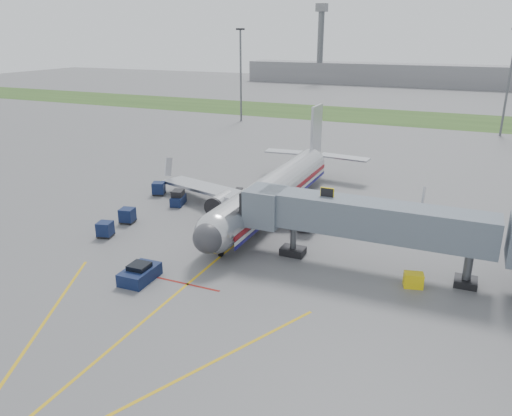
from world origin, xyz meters
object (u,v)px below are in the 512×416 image
at_px(pushback_tug, 140,273).
at_px(belt_loader, 234,205).
at_px(ramp_worker, 161,186).
at_px(baggage_tug, 178,198).
at_px(airliner, 274,190).

xyz_separation_m(pushback_tug, belt_loader, (-0.64, 19.14, -0.12)).
height_order(pushback_tug, ramp_worker, ramp_worker).
xyz_separation_m(pushback_tug, baggage_tug, (-7.42, 17.84, 0.18)).
distance_m(airliner, baggage_tug, 11.81).
height_order(pushback_tug, belt_loader, belt_loader).
bearing_deg(airliner, ramp_worker, 176.35).
relative_size(baggage_tug, ramp_worker, 1.85).
relative_size(airliner, ramp_worker, 23.15).
height_order(baggage_tug, belt_loader, belt_loader).
xyz_separation_m(airliner, ramp_worker, (-16.17, 1.03, -1.87)).
bearing_deg(belt_loader, ramp_worker, 169.68).
distance_m(airliner, belt_loader, 5.23).
height_order(airliner, pushback_tug, airliner).
relative_size(baggage_tug, belt_loader, 0.68).
relative_size(pushback_tug, ramp_worker, 2.35).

